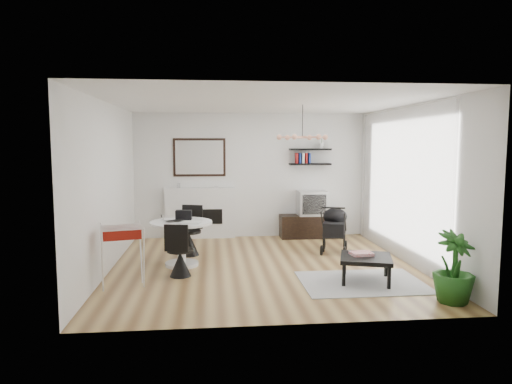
{
  "coord_description": "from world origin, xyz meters",
  "views": [
    {
      "loc": [
        -0.86,
        -7.41,
        2.03
      ],
      "look_at": [
        -0.09,
        0.4,
        1.21
      ],
      "focal_mm": 32.0,
      "sensor_mm": 36.0,
      "label": 1
    }
  ],
  "objects": [
    {
      "name": "tv_console",
      "position": [
        1.3,
        2.26,
        0.25
      ],
      "size": [
        1.32,
        0.46,
        0.5
      ],
      "primitive_type": "cube",
      "color": "black",
      "rests_on": "floor"
    },
    {
      "name": "pendant_lamp",
      "position": [
        0.7,
        0.3,
        2.15
      ],
      "size": [
        0.9,
        0.9,
        0.1
      ],
      "primitive_type": null,
      "color": "tan",
      "rests_on": "ceiling"
    },
    {
      "name": "wall_right",
      "position": [
        2.5,
        0.0,
        1.35
      ],
      "size": [
        0.0,
        5.0,
        5.0
      ],
      "primitive_type": "plane",
      "rotation": [
        1.57,
        0.0,
        -1.57
      ],
      "color": "white",
      "rests_on": "floor"
    },
    {
      "name": "ceiling",
      "position": [
        0.0,
        0.0,
        2.7
      ],
      "size": [
        5.0,
        5.0,
        0.0
      ],
      "primitive_type": "plane",
      "color": "white",
      "rests_on": "wall_back"
    },
    {
      "name": "crt_tv",
      "position": [
        1.32,
        2.26,
        0.76
      ],
      "size": [
        0.61,
        0.53,
        0.53
      ],
      "color": "silver",
      "rests_on": "tv_console"
    },
    {
      "name": "stroller",
      "position": [
        1.45,
        0.89,
        0.4
      ],
      "size": [
        0.68,
        0.84,
        0.93
      ],
      "rotation": [
        0.0,
        0.0,
        -0.34
      ],
      "color": "black",
      "rests_on": "floor"
    },
    {
      "name": "chair_near",
      "position": [
        -1.35,
        -0.47,
        0.27
      ],
      "size": [
        0.42,
        0.44,
        0.84
      ],
      "rotation": [
        0.0,
        0.0,
        2.91
      ],
      "color": "black",
      "rests_on": "floor"
    },
    {
      "name": "coffee_table",
      "position": [
        1.41,
        -1.01,
        0.34
      ],
      "size": [
        0.92,
        0.92,
        0.37
      ],
      "rotation": [
        0.0,
        0.0,
        -0.31
      ],
      "color": "black",
      "rests_on": "rug"
    },
    {
      "name": "chair_far",
      "position": [
        -1.26,
        0.9,
        0.29
      ],
      "size": [
        0.47,
        0.48,
        0.91
      ],
      "rotation": [
        0.0,
        0.0,
        -0.3
      ],
      "color": "black",
      "rests_on": "floor"
    },
    {
      "name": "dining_table",
      "position": [
        -1.36,
        0.17,
        0.5
      ],
      "size": [
        1.03,
        1.03,
        0.75
      ],
      "color": "white",
      "rests_on": "floor"
    },
    {
      "name": "magazines",
      "position": [
        1.36,
        -0.94,
        0.41
      ],
      "size": [
        0.33,
        0.27,
        0.04
      ],
      "primitive_type": "cube",
      "rotation": [
        0.0,
        0.0,
        0.09
      ],
      "color": "#C7313C",
      "rests_on": "coffee_table"
    },
    {
      "name": "wall_back",
      "position": [
        0.0,
        2.5,
        1.35
      ],
      "size": [
        5.0,
        0.0,
        5.0
      ],
      "primitive_type": "plane",
      "rotation": [
        1.57,
        0.0,
        0.0
      ],
      "color": "white",
      "rests_on": "floor"
    },
    {
      "name": "shelf_lower",
      "position": [
        1.3,
        2.37,
        1.6
      ],
      "size": [
        0.9,
        0.25,
        0.04
      ],
      "primitive_type": "cube",
      "color": "black",
      "rests_on": "wall_back"
    },
    {
      "name": "drinking_glass",
      "position": [
        -1.69,
        0.34,
        0.8
      ],
      "size": [
        0.06,
        0.06,
        0.09
      ],
      "primitive_type": "cylinder",
      "color": "white",
      "rests_on": "dining_table"
    },
    {
      "name": "fireplace",
      "position": [
        -1.1,
        2.42,
        0.69
      ],
      "size": [
        1.5,
        0.17,
        2.16
      ],
      "color": "white",
      "rests_on": "floor"
    },
    {
      "name": "shelf_upper",
      "position": [
        1.3,
        2.37,
        1.92
      ],
      "size": [
        0.9,
        0.25,
        0.04
      ],
      "primitive_type": "cube",
      "color": "black",
      "rests_on": "wall_back"
    },
    {
      "name": "drying_rack",
      "position": [
        -2.12,
        -0.91,
        0.47
      ],
      "size": [
        0.7,
        0.68,
        0.88
      ],
      "rotation": [
        0.0,
        0.0,
        0.24
      ],
      "color": "white",
      "rests_on": "floor"
    },
    {
      "name": "potted_plant",
      "position": [
        2.23,
        -1.98,
        0.46
      ],
      "size": [
        0.67,
        0.67,
        0.93
      ],
      "primitive_type": "imported",
      "rotation": [
        0.0,
        0.0,
        0.35
      ],
      "color": "#1D5217",
      "rests_on": "floor"
    },
    {
      "name": "sheer_curtain",
      "position": [
        2.4,
        0.2,
        1.35
      ],
      "size": [
        0.04,
        3.6,
        2.6
      ],
      "primitive_type": "cube",
      "color": "white",
      "rests_on": "wall_right"
    },
    {
      "name": "black_bag",
      "position": [
        -1.33,
        0.36,
        0.83
      ],
      "size": [
        0.28,
        0.18,
        0.16
      ],
      "primitive_type": "cube",
      "rotation": [
        0.0,
        0.0,
        -0.06
      ],
      "color": "black",
      "rests_on": "dining_table"
    },
    {
      "name": "floor",
      "position": [
        0.0,
        0.0,
        0.0
      ],
      "size": [
        5.0,
        5.0,
        0.0
      ],
      "primitive_type": "plane",
      "color": "brown",
      "rests_on": "ground"
    },
    {
      "name": "laptop",
      "position": [
        -1.44,
        0.11,
        0.77
      ],
      "size": [
        0.4,
        0.36,
        0.03
      ],
      "primitive_type": "imported",
      "rotation": [
        0.0,
        0.0,
        0.56
      ],
      "color": "black",
      "rests_on": "dining_table"
    },
    {
      "name": "rug",
      "position": [
        1.34,
        -1.06,
        0.01
      ],
      "size": [
        1.79,
        1.29,
        0.01
      ],
      "primitive_type": "cube",
      "color": "#9D9D9D",
      "rests_on": "floor"
    },
    {
      "name": "newspaper",
      "position": [
        -1.19,
        0.05,
        0.76
      ],
      "size": [
        0.39,
        0.35,
        0.01
      ],
      "primitive_type": "cube",
      "rotation": [
        0.0,
        0.0,
        -0.24
      ],
      "color": "white",
      "rests_on": "dining_table"
    },
    {
      "name": "wall_left",
      "position": [
        -2.5,
        0.0,
        1.35
      ],
      "size": [
        0.0,
        5.0,
        5.0
      ],
      "primitive_type": "plane",
      "rotation": [
        1.57,
        0.0,
        1.57
      ],
      "color": "white",
      "rests_on": "floor"
    }
  ]
}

